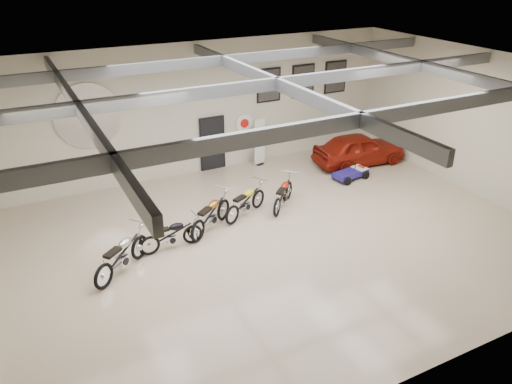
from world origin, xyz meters
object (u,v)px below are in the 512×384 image
banner_stand (260,142)px  motorcycle_black (171,234)px  go_kart (354,171)px  motorcycle_silver (121,254)px  motorcycle_red (283,193)px  vintage_car (359,149)px  motorcycle_yellow (245,201)px  motorcycle_gold (211,214)px

banner_stand → motorcycle_black: bearing=-153.0°
motorcycle_black → go_kart: bearing=10.1°
banner_stand → motorcycle_silver: bearing=-157.2°
motorcycle_red → banner_stand: bearing=31.1°
motorcycle_silver → go_kart: motorcycle_silver is taller
banner_stand → vintage_car: (3.64, -1.78, -0.30)m
motorcycle_silver → motorcycle_yellow: bearing=-21.2°
motorcycle_red → motorcycle_silver: bearing=150.2°
motorcycle_black → go_kart: 8.00m
motorcycle_red → motorcycle_yellow: bearing=135.9°
go_kart → vintage_car: bearing=36.7°
banner_stand → motorcycle_black: (-5.25, -4.56, -0.47)m
banner_stand → motorcycle_gold: banner_stand is taller
motorcycle_silver → motorcycle_yellow: 4.59m
motorcycle_red → vintage_car: bearing=-20.7°
banner_stand → motorcycle_red: size_ratio=0.98×
vintage_car → motorcycle_yellow: bearing=111.5°
motorcycle_red → vintage_car: size_ratio=0.51×
banner_stand → motorcycle_gold: size_ratio=0.88×
motorcycle_yellow → motorcycle_black: bearing=169.9°
motorcycle_silver → go_kart: bearing=-25.6°
motorcycle_silver → go_kart: (9.38, 2.23, -0.26)m
banner_stand → motorcycle_yellow: banner_stand is taller
motorcycle_gold → go_kart: motorcycle_gold is taller
go_kart → banner_stand: bearing=123.2°
motorcycle_yellow → go_kart: motorcycle_yellow is taller
motorcycle_silver → motorcycle_black: motorcycle_silver is taller
motorcycle_black → banner_stand: bearing=38.8°
motorcycle_gold → vintage_car: (7.44, 2.27, 0.09)m
motorcycle_gold → go_kart: bearing=-25.8°
motorcycle_silver → motorcycle_black: (1.56, 0.54, -0.08)m
motorcycle_gold → motorcycle_yellow: (1.36, 0.35, -0.04)m
motorcycle_yellow → motorcycle_red: motorcycle_yellow is taller
motorcycle_gold → motorcycle_yellow: bearing=-21.9°
go_kart → vintage_car: (1.07, 1.08, 0.34)m
motorcycle_yellow → banner_stand: bearing=29.5°
motorcycle_yellow → go_kart: size_ratio=1.17×
banner_stand → motorcycle_yellow: size_ratio=0.95×
motorcycle_silver → motorcycle_black: bearing=-19.9°
banner_stand → vintage_car: 4.06m
motorcycle_gold → vintage_car: size_ratio=0.57×
motorcycle_black → motorcycle_red: 4.30m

